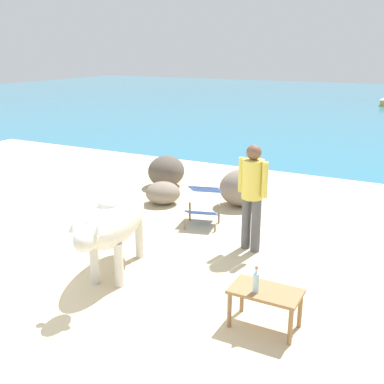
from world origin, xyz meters
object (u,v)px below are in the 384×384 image
at_px(bottle, 256,282).
at_px(person_standing, 252,190).
at_px(deck_chair_near, 204,202).
at_px(low_bench_table, 265,296).
at_px(cow, 115,219).

distance_m(bottle, person_standing, 2.15).
relative_size(deck_chair_near, person_standing, 0.54).
bearing_deg(bottle, low_bench_table, 47.95).
xyz_separation_m(cow, deck_chair_near, (0.24, 2.20, -0.37)).
bearing_deg(bottle, deck_chair_near, 125.89).
relative_size(bottle, person_standing, 0.18).
xyz_separation_m(cow, person_standing, (1.36, 1.53, 0.19)).
relative_size(cow, low_bench_table, 2.69).
height_order(cow, deck_chair_near, cow).
bearing_deg(deck_chair_near, low_bench_table, 22.58).
relative_size(low_bench_table, bottle, 2.58).
relative_size(low_bench_table, deck_chair_near, 0.87).
bearing_deg(cow, deck_chair_near, 157.12).
relative_size(cow, bottle, 6.95).
bearing_deg(low_bench_table, bottle, -131.53).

